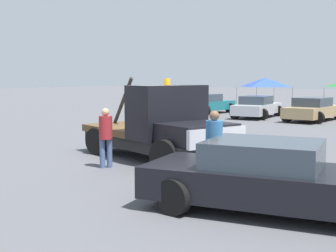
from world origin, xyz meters
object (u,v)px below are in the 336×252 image
(foreground_car, at_px, (273,178))
(person_at_hood, at_px, (106,133))
(canopy_tent_blue, at_px, (265,82))
(traffic_cone, at_px, (246,145))
(person_near_truck, at_px, (214,143))
(parked_car_tan, at_px, (313,109))
(parked_car_silver, at_px, (257,107))
(parked_car_teal, at_px, (207,104))
(tow_truck, at_px, (162,129))

(foreground_car, xyz_separation_m, person_at_hood, (-5.55, 0.97, 0.31))
(foreground_car, bearing_deg, canopy_tent_blue, 102.71)
(traffic_cone, bearing_deg, person_near_truck, -68.40)
(parked_car_tan, height_order, traffic_cone, parked_car_tan)
(parked_car_tan, bearing_deg, parked_car_silver, 91.75)
(parked_car_teal, relative_size, parked_car_silver, 0.92)
(tow_truck, height_order, canopy_tent_blue, tow_truck)
(parked_car_tan, xyz_separation_m, traffic_cone, (2.64, -12.24, -0.40))
(tow_truck, bearing_deg, parked_car_tan, 108.64)
(foreground_car, height_order, parked_car_tan, same)
(tow_truck, relative_size, parked_car_silver, 1.21)
(parked_car_teal, bearing_deg, traffic_cone, -141.28)
(person_near_truck, xyz_separation_m, canopy_tent_blue, (-10.93, 23.36, 1.06))
(foreground_car, height_order, parked_car_teal, same)
(person_at_hood, distance_m, traffic_cone, 5.08)
(person_at_hood, distance_m, parked_car_tan, 17.01)
(tow_truck, relative_size, person_at_hood, 3.52)
(tow_truck, distance_m, parked_car_teal, 18.16)
(tow_truck, distance_m, person_at_hood, 1.92)
(tow_truck, height_order, person_near_truck, tow_truck)
(tow_truck, bearing_deg, parked_car_teal, 133.56)
(person_at_hood, relative_size, canopy_tent_blue, 0.53)
(tow_truck, bearing_deg, foreground_car, -15.91)
(person_at_hood, relative_size, parked_car_teal, 0.38)
(parked_car_silver, bearing_deg, parked_car_teal, 70.57)
(tow_truck, relative_size, foreground_car, 1.11)
(parked_car_silver, height_order, canopy_tent_blue, canopy_tent_blue)
(canopy_tent_blue, bearing_deg, person_near_truck, -64.92)
(person_at_hood, xyz_separation_m, parked_car_silver, (-4.47, 16.83, -0.31))
(foreground_car, xyz_separation_m, parked_car_teal, (-14.24, 18.51, -0.00))
(tow_truck, relative_size, parked_car_tan, 1.20)
(tow_truck, height_order, parked_car_teal, tow_truck)
(canopy_tent_blue, xyz_separation_m, traffic_cone, (9.08, -18.68, -1.82))
(tow_truck, distance_m, foreground_car, 5.83)
(parked_car_silver, relative_size, canopy_tent_blue, 1.53)
(person_near_truck, bearing_deg, traffic_cone, -38.44)
(foreground_car, distance_m, person_at_hood, 5.65)
(foreground_car, relative_size, person_near_truck, 2.99)
(canopy_tent_blue, bearing_deg, traffic_cone, -64.08)
(person_near_truck, distance_m, traffic_cone, 5.09)
(parked_car_silver, bearing_deg, canopy_tent_blue, 14.04)
(parked_car_tan, bearing_deg, canopy_tent_blue, 44.26)
(canopy_tent_blue, relative_size, traffic_cone, 5.73)
(person_at_hood, height_order, parked_car_teal, person_at_hood)
(person_near_truck, bearing_deg, parked_car_tan, -45.18)
(person_at_hood, height_order, parked_car_silver, person_at_hood)
(canopy_tent_blue, height_order, traffic_cone, canopy_tent_blue)
(traffic_cone, bearing_deg, parked_car_teal, 129.03)
(traffic_cone, bearing_deg, parked_car_silver, 116.98)
(canopy_tent_blue, bearing_deg, parked_car_tan, -44.98)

